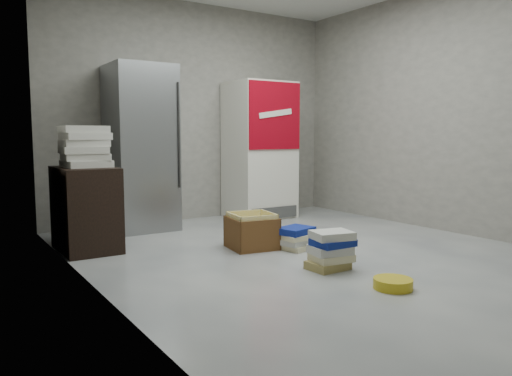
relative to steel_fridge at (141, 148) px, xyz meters
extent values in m
plane|color=#BABAB6|center=(0.90, -2.13, -0.95)|extent=(5.00, 5.00, 0.00)
cube|color=gray|center=(0.90, 0.37, 0.45)|extent=(4.00, 0.04, 2.80)
cube|color=gray|center=(-1.10, -2.13, 0.45)|extent=(0.04, 5.00, 2.80)
cube|color=gray|center=(2.90, -2.13, 0.45)|extent=(0.04, 5.00, 2.80)
cube|color=gray|center=(0.00, 0.00, 0.00)|extent=(0.70, 0.70, 1.90)
cylinder|color=#333333|center=(0.32, -0.36, 0.15)|extent=(0.02, 0.02, 1.19)
cube|color=silver|center=(1.65, 0.00, -0.05)|extent=(0.80, 0.70, 1.80)
cube|color=maroon|center=(1.65, -0.36, 0.40)|extent=(0.78, 0.02, 0.85)
cube|color=white|center=(1.65, -0.37, 0.43)|extent=(0.50, 0.01, 0.14)
cube|color=#3F3F3F|center=(1.65, -0.36, -0.85)|extent=(0.70, 0.02, 0.15)
cube|color=black|center=(-0.83, -0.73, -0.55)|extent=(0.50, 0.80, 0.80)
cube|color=silver|center=(-0.81, -0.74, -0.12)|extent=(0.42, 0.42, 0.06)
cube|color=silver|center=(-0.82, -0.73, -0.05)|extent=(0.42, 0.42, 0.06)
cube|color=silver|center=(-0.83, -0.74, 0.01)|extent=(0.42, 0.42, 0.06)
cube|color=silver|center=(-0.82, -0.72, 0.08)|extent=(0.40, 0.40, 0.06)
cube|color=silver|center=(-0.81, -0.73, 0.14)|extent=(0.41, 0.41, 0.06)
cube|color=silver|center=(-0.82, -0.72, 0.21)|extent=(0.40, 0.40, 0.06)
cube|color=olive|center=(0.65, -2.54, -0.92)|extent=(0.32, 0.26, 0.07)
cube|color=beige|center=(0.68, -2.55, -0.85)|extent=(0.34, 0.29, 0.06)
cube|color=#B8B7B0|center=(0.67, -2.55, -0.79)|extent=(0.36, 0.30, 0.07)
cube|color=navy|center=(0.68, -2.57, -0.72)|extent=(0.32, 0.26, 0.06)
cube|color=#B8B7B0|center=(0.67, -2.57, -0.66)|extent=(0.36, 0.31, 0.07)
cube|color=beige|center=(0.91, -1.82, -0.93)|extent=(0.38, 0.33, 0.05)
cube|color=#B8B7B0|center=(0.89, -1.81, -0.87)|extent=(0.38, 0.33, 0.05)
cube|color=beige|center=(0.89, -1.83, -0.82)|extent=(0.35, 0.29, 0.05)
cube|color=navy|center=(0.88, -1.81, -0.77)|extent=(0.39, 0.34, 0.06)
cube|color=gold|center=(0.54, -1.54, -0.94)|extent=(0.46, 0.46, 0.01)
cube|color=brown|center=(0.57, -1.34, -0.80)|extent=(0.43, 0.07, 0.31)
cube|color=brown|center=(0.51, -1.75, -0.80)|extent=(0.43, 0.07, 0.31)
cube|color=brown|center=(0.34, -1.51, -0.80)|extent=(0.07, 0.43, 0.31)
cube|color=brown|center=(0.75, -1.58, -0.80)|extent=(0.07, 0.43, 0.31)
cube|color=gold|center=(0.57, -1.36, -0.78)|extent=(0.39, 0.07, 0.35)
cube|color=gold|center=(0.52, -1.73, -0.78)|extent=(0.39, 0.07, 0.35)
cube|color=gold|center=(0.36, -1.52, -0.78)|extent=(0.07, 0.39, 0.35)
cube|color=gold|center=(0.73, -1.57, -0.78)|extent=(0.07, 0.39, 0.35)
cylinder|color=gold|center=(0.70, -3.20, -0.91)|extent=(0.30, 0.30, 0.08)
camera|label=1|loc=(-2.03, -5.60, 0.15)|focal=35.00mm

